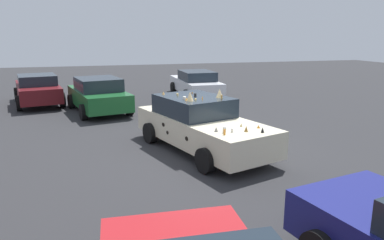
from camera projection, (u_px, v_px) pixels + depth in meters
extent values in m
plane|color=#2D2D30|center=(202.00, 150.00, 10.25)|extent=(60.00, 60.00, 0.00)
cube|color=beige|center=(202.00, 130.00, 10.11)|extent=(5.00, 3.04, 0.69)
cube|color=#1E2833|center=(194.00, 105.00, 10.33)|extent=(2.46, 2.15, 0.53)
cylinder|color=black|center=(262.00, 148.00, 9.46)|extent=(0.65, 0.39, 0.61)
cylinder|color=black|center=(205.00, 161.00, 8.51)|extent=(0.65, 0.39, 0.61)
cylinder|color=black|center=(200.00, 125.00, 11.84)|extent=(0.65, 0.39, 0.61)
cylinder|color=black|center=(150.00, 133.00, 10.89)|extent=(0.65, 0.39, 0.61)
ellipsoid|color=black|center=(187.00, 139.00, 9.16)|extent=(0.14, 0.06, 0.11)
ellipsoid|color=black|center=(257.00, 138.00, 9.56)|extent=(0.18, 0.07, 0.10)
ellipsoid|color=black|center=(226.00, 125.00, 10.64)|extent=(0.19, 0.08, 0.10)
ellipsoid|color=black|center=(278.00, 137.00, 8.91)|extent=(0.14, 0.06, 0.16)
ellipsoid|color=black|center=(167.00, 133.00, 9.99)|extent=(0.13, 0.06, 0.10)
ellipsoid|color=black|center=(163.00, 125.00, 10.14)|extent=(0.16, 0.07, 0.11)
cylinder|color=silver|center=(224.00, 130.00, 8.46)|extent=(0.10, 0.10, 0.14)
cone|color=gray|center=(216.00, 129.00, 8.55)|extent=(0.12, 0.12, 0.11)
cone|color=black|center=(225.00, 128.00, 8.77)|extent=(0.07, 0.07, 0.06)
cone|color=#A87A38|center=(246.00, 129.00, 8.55)|extent=(0.12, 0.12, 0.14)
cylinder|color=orange|center=(225.00, 132.00, 8.28)|extent=(0.07, 0.07, 0.13)
cone|color=tan|center=(241.00, 125.00, 9.02)|extent=(0.09, 0.09, 0.09)
cone|color=orange|center=(259.00, 127.00, 8.88)|extent=(0.09, 0.09, 0.08)
cone|color=black|center=(263.00, 130.00, 8.47)|extent=(0.10, 0.10, 0.13)
cylinder|color=silver|center=(232.00, 130.00, 8.49)|extent=(0.05, 0.05, 0.10)
cylinder|color=black|center=(195.00, 95.00, 10.19)|extent=(0.09, 0.09, 0.10)
cone|color=#51381E|center=(192.00, 92.00, 10.79)|extent=(0.09, 0.09, 0.05)
cone|color=gray|center=(190.00, 94.00, 10.49)|extent=(0.09, 0.09, 0.08)
cylinder|color=silver|center=(185.00, 98.00, 9.78)|extent=(0.13, 0.13, 0.08)
cylinder|color=#A87A38|center=(222.00, 97.00, 9.79)|extent=(0.05, 0.05, 0.12)
cylinder|color=tan|center=(178.00, 94.00, 10.44)|extent=(0.06, 0.06, 0.06)
cone|color=orange|center=(202.00, 98.00, 9.80)|extent=(0.05, 0.05, 0.09)
cone|color=orange|center=(187.00, 99.00, 9.59)|extent=(0.10, 0.10, 0.08)
cylinder|color=tan|center=(196.00, 99.00, 9.66)|extent=(0.06, 0.06, 0.05)
cone|color=#A87A38|center=(163.00, 93.00, 10.62)|extent=(0.09, 0.09, 0.07)
cone|color=#D8BC7F|center=(219.00, 93.00, 10.03)|extent=(0.19, 0.19, 0.24)
cone|color=#D8BC7F|center=(190.00, 96.00, 9.52)|extent=(0.19, 0.19, 0.24)
cube|color=#1E602D|center=(98.00, 98.00, 15.25)|extent=(4.41, 2.60, 0.66)
cube|color=#1E2833|center=(98.00, 84.00, 15.04)|extent=(2.30, 2.01, 0.51)
cylinder|color=black|center=(71.00, 101.00, 16.01)|extent=(0.65, 0.34, 0.62)
cylinder|color=black|center=(112.00, 98.00, 16.84)|extent=(0.65, 0.34, 0.62)
cylinder|color=black|center=(83.00, 112.00, 13.80)|extent=(0.65, 0.34, 0.62)
cylinder|color=black|center=(129.00, 108.00, 14.63)|extent=(0.65, 0.34, 0.62)
cube|color=white|center=(195.00, 85.00, 19.04)|extent=(4.59, 1.70, 0.64)
cube|color=#1E2833|center=(197.00, 76.00, 18.65)|extent=(2.09, 1.56, 0.46)
cylinder|color=black|center=(173.00, 88.00, 20.20)|extent=(0.61, 0.22, 0.61)
cylinder|color=black|center=(203.00, 86.00, 20.67)|extent=(0.61, 0.22, 0.61)
cylinder|color=black|center=(187.00, 96.00, 17.55)|extent=(0.61, 0.22, 0.61)
cylinder|color=black|center=(220.00, 94.00, 18.01)|extent=(0.61, 0.22, 0.61)
cube|color=#5B1419|center=(38.00, 91.00, 16.90)|extent=(4.51, 2.50, 0.66)
cube|color=#1E2833|center=(37.00, 80.00, 16.60)|extent=(2.13, 1.91, 0.45)
cylinder|color=black|center=(17.00, 94.00, 17.72)|extent=(0.70, 0.34, 0.67)
cylinder|color=black|center=(55.00, 92.00, 18.49)|extent=(0.70, 0.34, 0.67)
cylinder|color=black|center=(19.00, 103.00, 15.43)|extent=(0.70, 0.34, 0.67)
cylinder|color=black|center=(62.00, 100.00, 16.21)|extent=(0.70, 0.34, 0.67)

